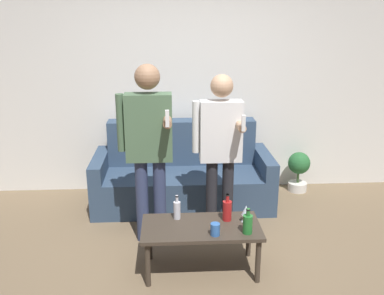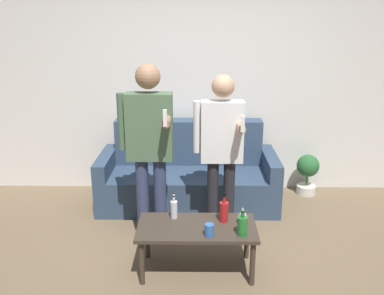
% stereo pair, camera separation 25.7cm
% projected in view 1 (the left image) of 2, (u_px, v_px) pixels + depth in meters
% --- Properties ---
extents(ground_plane, '(16.00, 16.00, 0.00)m').
position_uv_depth(ground_plane, '(202.00, 278.00, 3.52)').
color(ground_plane, '#756047').
extents(wall_back, '(8.00, 0.06, 2.70)m').
position_uv_depth(wall_back, '(189.00, 79.00, 5.03)').
color(wall_back, silver).
rests_on(wall_back, ground_plane).
extents(couch, '(1.98, 0.83, 0.92)m').
position_uv_depth(couch, '(183.00, 176.00, 4.89)').
color(couch, '#334760').
rests_on(couch, ground_plane).
extents(coffee_table, '(0.98, 0.50, 0.41)m').
position_uv_depth(coffee_table, '(201.00, 231.00, 3.54)').
color(coffee_table, '#3D3328').
rests_on(coffee_table, ground_plane).
extents(bottle_orange, '(0.08, 0.08, 0.24)m').
position_uv_depth(bottle_orange, '(227.00, 210.00, 3.60)').
color(bottle_orange, '#B21E1E').
rests_on(bottle_orange, coffee_table).
extents(bottle_green, '(0.06, 0.06, 0.21)m').
position_uv_depth(bottle_green, '(177.00, 209.00, 3.63)').
color(bottle_green, silver).
rests_on(bottle_green, coffee_table).
extents(bottle_dark, '(0.08, 0.08, 0.21)m').
position_uv_depth(bottle_dark, '(248.00, 223.00, 3.39)').
color(bottle_dark, '#23752D').
rests_on(bottle_dark, coffee_table).
extents(wine_glass_near, '(0.08, 0.08, 0.15)m').
position_uv_depth(wine_glass_near, '(246.00, 211.00, 3.56)').
color(wine_glass_near, silver).
rests_on(wine_glass_near, coffee_table).
extents(cup_on_table, '(0.07, 0.07, 0.10)m').
position_uv_depth(cup_on_table, '(215.00, 229.00, 3.36)').
color(cup_on_table, '#3366B2').
rests_on(cup_on_table, coffee_table).
extents(person_standing_left, '(0.49, 0.43, 1.68)m').
position_uv_depth(person_standing_left, '(149.00, 141.00, 3.85)').
color(person_standing_left, navy).
rests_on(person_standing_left, ground_plane).
extents(person_standing_right, '(0.46, 0.41, 1.57)m').
position_uv_depth(person_standing_right, '(220.00, 143.00, 3.99)').
color(person_standing_right, '#232328').
rests_on(person_standing_right, ground_plane).
extents(potted_plant, '(0.27, 0.27, 0.49)m').
position_uv_depth(potted_plant, '(299.00, 168.00, 5.20)').
color(potted_plant, silver).
rests_on(potted_plant, ground_plane).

